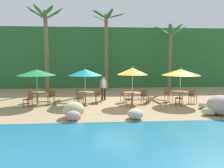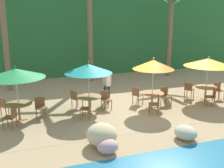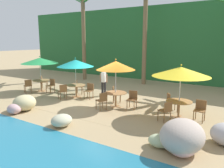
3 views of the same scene
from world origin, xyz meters
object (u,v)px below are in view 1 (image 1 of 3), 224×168
(dining_table_orange, at_px, (132,95))
(chair_yellow_left, at_px, (181,98))
(dining_table_yellow, at_px, (180,94))
(chair_teal_inland, at_px, (79,94))
(chair_orange_left, at_px, (130,99))
(dining_table_green, at_px, (37,95))
(umbrella_green, at_px, (37,73))
(umbrella_orange, at_px, (132,71))
(palm_tree_nearest, at_px, (46,36))
(umbrella_teal, at_px, (85,72))
(chair_orange_inland, at_px, (123,94))
(chair_green_left, at_px, (29,99))
(chair_yellow_inland, at_px, (168,94))
(umbrella_yellow, at_px, (181,72))
(palm_tree_third, at_px, (170,47))
(chair_green_seaward, at_px, (52,96))
(chair_yellow_seaward, at_px, (192,95))
(chair_teal_seaward, at_px, (98,95))
(chair_orange_seaward, at_px, (144,95))
(dining_table_teal, at_px, (85,94))
(waiter_in_white, at_px, (103,86))
(chair_green_inland, at_px, (31,95))
(chair_teal_left, at_px, (80,98))
(palm_tree_second, at_px, (106,40))

(dining_table_orange, height_order, chair_yellow_left, chair_yellow_left)
(dining_table_orange, height_order, dining_table_yellow, same)
(chair_teal_inland, bearing_deg, dining_table_yellow, -8.63)
(dining_table_yellow, bearing_deg, chair_orange_left, -164.63)
(chair_yellow_left, bearing_deg, dining_table_green, 173.11)
(chair_teal_inland, bearing_deg, umbrella_green, -163.51)
(chair_teal_inland, height_order, umbrella_orange, umbrella_orange)
(umbrella_orange, height_order, palm_tree_nearest, palm_tree_nearest)
(umbrella_teal, distance_m, chair_orange_inland, 2.92)
(chair_teal_inland, bearing_deg, dining_table_orange, -17.76)
(chair_orange_left, xyz_separation_m, dining_table_yellow, (3.36, 0.92, 0.10))
(umbrella_green, height_order, dining_table_orange, umbrella_green)
(chair_green_left, bearing_deg, chair_yellow_inland, 7.82)
(umbrella_green, xyz_separation_m, dining_table_green, (0.00, 0.00, -1.39))
(umbrella_yellow, bearing_deg, chair_orange_left, -164.63)
(umbrella_yellow, xyz_separation_m, palm_tree_third, (1.37, 6.00, 1.94))
(chair_green_seaward, distance_m, umbrella_orange, 5.34)
(chair_yellow_seaward, xyz_separation_m, palm_tree_third, (0.52, 5.93, 3.43))
(chair_teal_seaward, distance_m, chair_orange_seaward, 2.97)
(dining_table_orange, bearing_deg, chair_orange_seaward, 14.66)
(chair_orange_seaward, bearing_deg, umbrella_teal, 177.33)
(umbrella_teal, xyz_separation_m, dining_table_teal, (0.00, -0.00, -1.39))
(chair_teal_seaward, bearing_deg, chair_orange_left, -36.73)
(chair_teal_inland, bearing_deg, chair_teal_seaward, -21.61)
(chair_yellow_seaward, bearing_deg, chair_yellow_left, -142.43)
(umbrella_green, bearing_deg, chair_yellow_left, -6.89)
(chair_teal_inland, relative_size, waiter_in_white, 0.51)
(umbrella_teal, xyz_separation_m, chair_orange_inland, (2.49, 0.32, -1.49))
(chair_green_inland, bearing_deg, chair_teal_left, -23.13)
(chair_green_left, bearing_deg, chair_yellow_left, -1.56)
(chair_green_seaward, bearing_deg, palm_tree_nearest, 105.84)
(chair_teal_left, xyz_separation_m, chair_orange_inland, (2.76, 1.13, 0.00))
(chair_green_seaward, relative_size, chair_yellow_inland, 1.00)
(chair_teal_left, distance_m, chair_orange_seaward, 4.10)
(chair_orange_left, xyz_separation_m, chair_yellow_inland, (2.80, 1.56, 0.00))
(umbrella_orange, bearing_deg, chair_orange_seaward, 14.66)
(chair_teal_inland, height_order, dining_table_yellow, chair_teal_inland)
(chair_green_seaward, bearing_deg, dining_table_orange, -4.98)
(chair_yellow_left, xyz_separation_m, palm_tree_third, (1.66, 6.81, 3.43))
(umbrella_yellow, bearing_deg, dining_table_teal, 177.28)
(chair_green_left, height_order, chair_yellow_left, same)
(dining_table_yellow, bearing_deg, umbrella_yellow, 90.00)
(chair_orange_left, distance_m, chair_yellow_seaward, 4.33)
(umbrella_green, xyz_separation_m, dining_table_orange, (5.93, -0.36, -1.39))
(chair_green_left, bearing_deg, umbrella_orange, 4.21)
(palm_tree_second, bearing_deg, chair_green_seaward, -122.63)
(dining_table_teal, bearing_deg, umbrella_green, -179.34)
(palm_tree_second, bearing_deg, chair_teal_left, -105.66)
(chair_green_inland, relative_size, chair_yellow_inland, 1.00)
(waiter_in_white, bearing_deg, umbrella_orange, -40.38)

